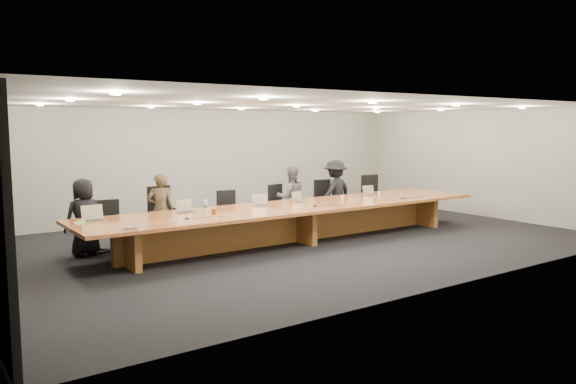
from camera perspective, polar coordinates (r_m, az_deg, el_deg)
name	(u,v)px	position (r m, az deg, el deg)	size (l,w,h in m)	color
ground	(296,241)	(11.69, 0.85, -5.02)	(12.00, 12.00, 0.00)	black
back_wall	(207,164)	(14.90, -8.23, 2.87)	(12.00, 0.02, 2.80)	beige
conference_table	(296,216)	(11.59, 0.85, -2.49)	(9.00, 1.80, 0.75)	#994D21
chair_far_left	(111,226)	(11.14, -17.58, -3.29)	(0.51, 0.51, 1.00)	black
chair_left	(165,215)	(11.61, -12.36, -2.26)	(0.61, 0.61, 1.19)	black
chair_mid_left	(229,214)	(12.11, -5.97, -2.20)	(0.52, 0.52, 1.02)	black
chair_mid_right	(282,207)	(12.96, -0.62, -1.48)	(0.54, 0.54, 1.06)	black
chair_right	(327,201)	(13.77, 3.97, -0.95)	(0.56, 0.56, 1.09)	black
chair_far_right	(374,196)	(14.81, 8.69, -0.41)	(0.57, 0.57, 1.13)	black
person_a	(84,217)	(10.92, -20.01, -2.42)	(0.70, 0.46, 1.43)	black
person_b	(160,210)	(11.35, -12.83, -1.79)	(0.53, 0.35, 1.46)	#3F3322
person_c	(291,198)	(13.03, 0.32, -0.56)	(0.71, 0.55, 1.45)	#565659
person_d	(335,192)	(13.70, 4.83, 0.00)	(1.01, 0.58, 1.56)	black
laptop_a	(94,213)	(10.13, -19.07, -2.05)	(0.36, 0.26, 0.29)	#B4A889
laptop_b	(187,206)	(10.72, -10.24, -1.42)	(0.32, 0.24, 0.26)	tan
laptop_c	(262,200)	(11.44, -2.68, -0.80)	(0.33, 0.24, 0.26)	#C3B095
laptop_d	(301,197)	(12.00, 1.31, -0.49)	(0.31, 0.22, 0.24)	tan
laptop_e	(371,191)	(13.29, 8.47, 0.15)	(0.32, 0.23, 0.25)	tan
water_bottle	(206,206)	(10.68, -8.37, -1.45)	(0.08, 0.08, 0.24)	silver
amber_mug	(214,212)	(10.46, -7.54, -1.99)	(0.08, 0.08, 0.10)	brown
paper_cup_near	(342,198)	(12.45, 5.55, -0.60)	(0.08, 0.08, 0.10)	silver
paper_cup_far	(379,194)	(13.38, 9.24, -0.16)	(0.08, 0.08, 0.09)	white
notepad	(81,223)	(10.08, -20.24, -2.93)	(0.24, 0.19, 0.01)	silver
lime_gadget	(81,221)	(10.08, -20.32, -2.82)	(0.15, 0.08, 0.02)	#69D438
av_box	(130,228)	(9.28, -15.72, -3.50)	(0.22, 0.16, 0.03)	#B0B0B5
mic_left	(187,218)	(10.01, -10.22, -2.64)	(0.12, 0.12, 0.03)	black
mic_center	(315,206)	(11.43, 2.75, -1.40)	(0.12, 0.12, 0.03)	black
mic_right	(402,198)	(12.91, 11.54, -0.60)	(0.11, 0.11, 0.03)	black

